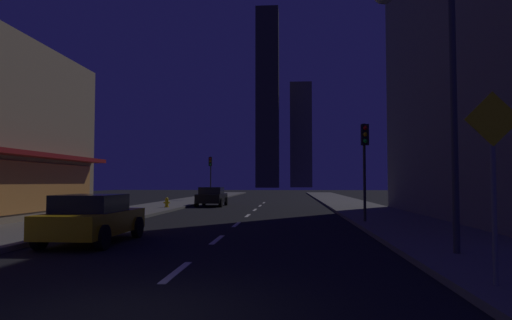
# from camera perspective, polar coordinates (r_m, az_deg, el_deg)

# --- Properties ---
(ground_plane) EXTENTS (78.00, 136.00, 0.10)m
(ground_plane) POSITION_cam_1_polar(r_m,az_deg,el_deg) (38.11, 0.78, -5.59)
(ground_plane) COLOR black
(sidewalk_right) EXTENTS (4.00, 76.00, 0.15)m
(sidewalk_right) POSITION_cam_1_polar(r_m,az_deg,el_deg) (38.32, 11.33, -5.34)
(sidewalk_right) COLOR #605E59
(sidewalk_right) RESTS_ON ground
(sidewalk_left) EXTENTS (4.00, 76.00, 0.15)m
(sidewalk_left) POSITION_cam_1_polar(r_m,az_deg,el_deg) (39.15, -9.54, -5.30)
(sidewalk_left) COLOR #605E59
(sidewalk_left) RESTS_ON ground
(lane_marking_center) EXTENTS (0.16, 38.60, 0.01)m
(lane_marking_center) POSITION_cam_1_polar(r_m,az_deg,el_deg) (22.38, -1.67, -7.42)
(lane_marking_center) COLOR silver
(lane_marking_center) RESTS_ON ground
(skyscraper_distant_tall) EXTENTS (7.69, 8.50, 61.16)m
(skyscraper_distant_tall) POSITION_cam_1_polar(r_m,az_deg,el_deg) (157.60, 1.44, 7.73)
(skyscraper_distant_tall) COLOR #302E24
(skyscraper_distant_tall) RESTS_ON ground
(skyscraper_distant_mid) EXTENTS (7.72, 8.68, 37.40)m
(skyscraper_distant_mid) POSITION_cam_1_polar(r_m,az_deg,el_deg) (165.90, 5.60, 3.07)
(skyscraper_distant_mid) COLOR brown
(skyscraper_distant_mid) RESTS_ON ground
(car_parked_near) EXTENTS (1.98, 4.24, 1.45)m
(car_parked_near) POSITION_cam_1_polar(r_m,az_deg,el_deg) (14.63, -19.68, -6.84)
(car_parked_near) COLOR gold
(car_parked_near) RESTS_ON ground
(car_parked_far) EXTENTS (1.98, 4.24, 1.45)m
(car_parked_far) POSITION_cam_1_polar(r_m,az_deg,el_deg) (34.84, -5.52, -4.54)
(car_parked_far) COLOR black
(car_parked_far) RESTS_ON ground
(fire_hydrant_far_left) EXTENTS (0.42, 0.30, 0.65)m
(fire_hydrant_far_left) POSITION_cam_1_polar(r_m,az_deg,el_deg) (31.17, -11.06, -5.24)
(fire_hydrant_far_left) COLOR gold
(fire_hydrant_far_left) RESTS_ON sidewalk_left
(traffic_light_near_right) EXTENTS (0.32, 0.48, 4.20)m
(traffic_light_near_right) POSITION_cam_1_polar(r_m,az_deg,el_deg) (20.14, 13.39, 1.21)
(traffic_light_near_right) COLOR #2D2D2D
(traffic_light_near_right) RESTS_ON sidewalk_right
(traffic_light_far_left) EXTENTS (0.32, 0.48, 4.20)m
(traffic_light_far_left) POSITION_cam_1_polar(r_m,az_deg,el_deg) (45.23, -5.69, -1.03)
(traffic_light_far_left) COLOR #2D2D2D
(traffic_light_far_left) RESTS_ON sidewalk_left
(street_lamp_right) EXTENTS (1.96, 0.56, 6.58)m
(street_lamp_right) POSITION_cam_1_polar(r_m,az_deg,el_deg) (12.02, 19.48, 13.06)
(street_lamp_right) COLOR #38383D
(street_lamp_right) RESTS_ON sidewalk_right
(pedestrian_crossing_sign) EXTENTS (0.91, 0.08, 3.15)m
(pedestrian_crossing_sign) POSITION_cam_1_polar(r_m,az_deg,el_deg) (8.39, 27.48, -1.11)
(pedestrian_crossing_sign) COLOR slate
(pedestrian_crossing_sign) RESTS_ON sidewalk_right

